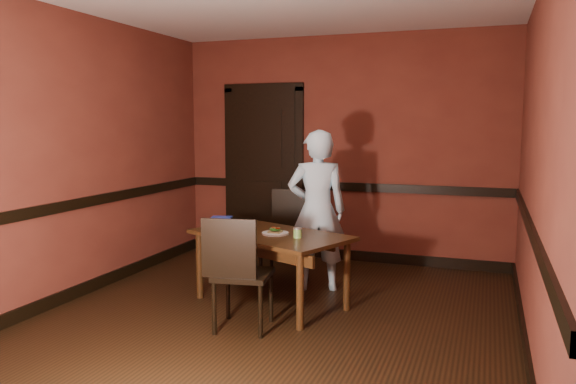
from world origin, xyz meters
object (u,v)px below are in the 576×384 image
Objects in this scene: chair_far at (284,238)px; sandwich_plate at (275,232)px; cheese_saucer at (235,228)px; person at (317,211)px; dining_table at (271,269)px; food_tub at (222,221)px; sauce_jar at (298,233)px; chair_near at (243,272)px.

chair_far is 0.72m from sandwich_plate.
chair_far is 5.80× the size of cheese_saucer.
person is 6.54× the size of sandwich_plate.
person reaches higher than chair_far.
food_tub reaches higher than dining_table.
sauce_jar is at bearing -67.81° from chair_far.
chair_far reaches higher than food_tub.
chair_near is 5.57× the size of cheese_saucer.
person is at bearing 88.40° from dining_table.
food_tub is at bearing -63.40° from chair_near.
person is at bearing 72.25° from sandwich_plate.
person reaches higher than cheese_saucer.
sauce_jar is 0.53× the size of cheese_saucer.
cheese_saucer is (-0.38, 0.67, 0.22)m from chair_near.
person is (0.24, 1.24, 0.33)m from chair_near.
food_tub is at bearing -177.58° from dining_table.
sauce_jar reaches higher than food_tub.
chair_near is at bearing -66.49° from dining_table.
chair_far reaches higher than sauce_jar.
chair_near is at bearing -60.27° from cheese_saucer.
chair_near is 0.65m from sandwich_plate.
sandwich_plate is 1.46× the size of cheese_saucer.
chair_near is 0.80m from cheese_saucer.
chair_far is at bearing -93.94° from chair_near.
dining_table is at bearing -86.90° from chair_far.
dining_table is at bearing -97.54° from chair_near.
food_tub is (-0.86, -0.39, -0.09)m from person.
chair_far is 0.61× the size of person.
dining_table is 0.67m from chair_far.
sandwich_plate is (0.04, 0.61, 0.22)m from chair_near.
cheese_saucer is (-0.27, -0.62, 0.20)m from chair_far.
chair_far is at bearing 66.57° from cheese_saucer.
chair_near is at bearing -93.96° from sandwich_plate.
cheese_saucer is at bearing 167.94° from sauce_jar.
sandwich_plate is at bearing 160.34° from sauce_jar.
sauce_jar is at bearing 0.56° from dining_table.
sauce_jar is (0.24, -0.09, 0.03)m from sandwich_plate.
cheese_saucer is at bearing 172.50° from sandwich_plate.
chair_far is 0.89m from sauce_jar.
sandwich_plate is (0.06, -0.03, 0.35)m from dining_table.
chair_far is (-0.10, 0.64, 0.15)m from dining_table.
cheese_saucer is (-0.42, 0.06, 0.00)m from sandwich_plate.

